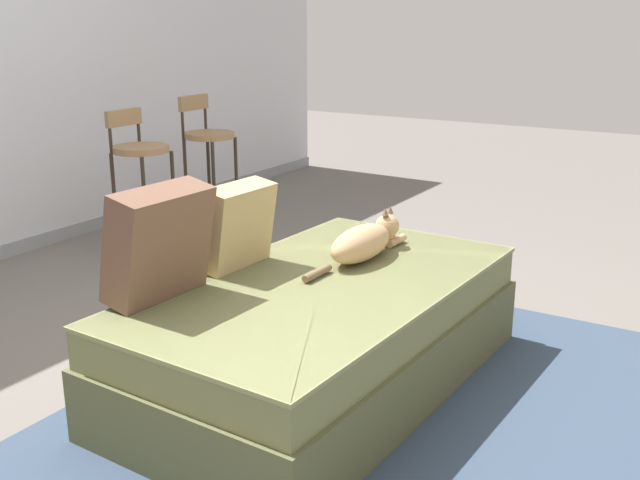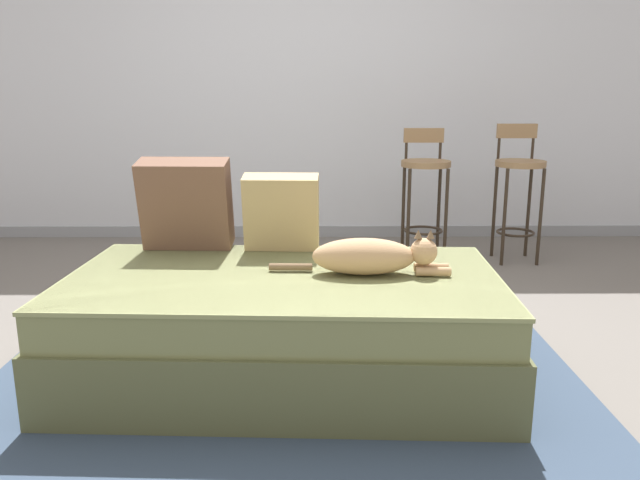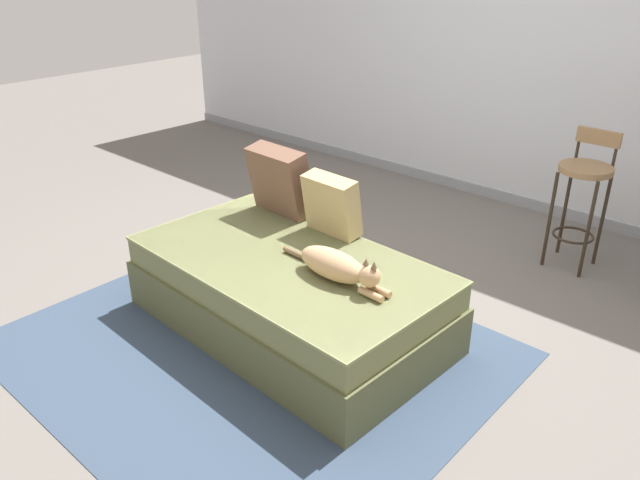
{
  "view_description": "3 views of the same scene",
  "coord_description": "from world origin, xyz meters",
  "px_view_note": "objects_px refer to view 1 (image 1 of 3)",
  "views": [
    {
      "loc": [
        -2.42,
        -1.87,
        1.47
      ],
      "look_at": [
        0.15,
        -0.3,
        0.57
      ],
      "focal_mm": 42.0,
      "sensor_mm": 36.0,
      "label": 1
    },
    {
      "loc": [
        0.13,
        -2.84,
        1.18
      ],
      "look_at": [
        0.15,
        -0.3,
        0.57
      ],
      "focal_mm": 35.0,
      "sensor_mm": 36.0,
      "label": 2
    },
    {
      "loc": [
        2.16,
        -2.54,
        2.02
      ],
      "look_at": [
        0.15,
        -0.3,
        0.57
      ],
      "focal_mm": 35.0,
      "sensor_mm": 36.0,
      "label": 3
    }
  ],
  "objects_px": {
    "throw_pillow_corner": "(159,243)",
    "couch": "(322,332)",
    "cat": "(364,242)",
    "bar_stool_near_window": "(141,168)",
    "throw_pillow_middle": "(237,226)",
    "bar_stool_by_doorway": "(208,152)"
  },
  "relations": [
    {
      "from": "throw_pillow_corner",
      "to": "couch",
      "type": "bearing_deg",
      "value": -41.55
    },
    {
      "from": "cat",
      "to": "bar_stool_near_window",
      "type": "relative_size",
      "value": 0.8
    },
    {
      "from": "throw_pillow_middle",
      "to": "cat",
      "type": "height_order",
      "value": "throw_pillow_middle"
    },
    {
      "from": "couch",
      "to": "throw_pillow_corner",
      "type": "height_order",
      "value": "throw_pillow_corner"
    },
    {
      "from": "throw_pillow_middle",
      "to": "couch",
      "type": "bearing_deg",
      "value": -86.11
    },
    {
      "from": "bar_stool_near_window",
      "to": "bar_stool_by_doorway",
      "type": "bearing_deg",
      "value": 0.04
    },
    {
      "from": "couch",
      "to": "throw_pillow_corner",
      "type": "distance_m",
      "value": 0.77
    },
    {
      "from": "bar_stool_near_window",
      "to": "throw_pillow_corner",
      "type": "bearing_deg",
      "value": -133.55
    },
    {
      "from": "throw_pillow_corner",
      "to": "bar_stool_by_doorway",
      "type": "distance_m",
      "value": 2.48
    },
    {
      "from": "bar_stool_near_window",
      "to": "throw_pillow_middle",
      "type": "bearing_deg",
      "value": -122.31
    },
    {
      "from": "throw_pillow_corner",
      "to": "bar_stool_near_window",
      "type": "height_order",
      "value": "bar_stool_near_window"
    },
    {
      "from": "throw_pillow_corner",
      "to": "bar_stool_near_window",
      "type": "bearing_deg",
      "value": 46.45
    },
    {
      "from": "couch",
      "to": "bar_stool_by_doorway",
      "type": "distance_m",
      "value": 2.44
    },
    {
      "from": "throw_pillow_corner",
      "to": "cat",
      "type": "distance_m",
      "value": 0.94
    },
    {
      "from": "bar_stool_by_doorway",
      "to": "couch",
      "type": "bearing_deg",
      "value": -129.82
    },
    {
      "from": "throw_pillow_corner",
      "to": "bar_stool_near_window",
      "type": "xyz_separation_m",
      "value": [
        1.37,
        1.44,
        -0.09
      ]
    },
    {
      "from": "cat",
      "to": "bar_stool_near_window",
      "type": "bearing_deg",
      "value": 73.9
    },
    {
      "from": "throw_pillow_corner",
      "to": "bar_stool_near_window",
      "type": "distance_m",
      "value": 1.98
    },
    {
      "from": "throw_pillow_middle",
      "to": "cat",
      "type": "relative_size",
      "value": 0.49
    },
    {
      "from": "couch",
      "to": "throw_pillow_middle",
      "type": "xyz_separation_m",
      "value": [
        -0.03,
        0.4,
        0.4
      ]
    },
    {
      "from": "throw_pillow_corner",
      "to": "bar_stool_near_window",
      "type": "relative_size",
      "value": 0.47
    },
    {
      "from": "throw_pillow_corner",
      "to": "bar_stool_by_doorway",
      "type": "relative_size",
      "value": 0.45
    }
  ]
}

